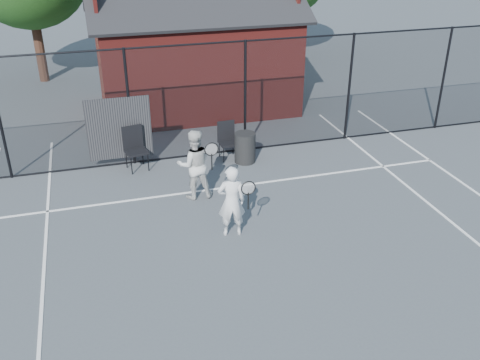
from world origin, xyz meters
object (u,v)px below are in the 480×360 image
object	(u,v)px
chair_left	(136,150)
chair_right	(228,142)
player_back	(194,164)
clubhouse	(195,58)
player_front	(232,201)
waste_bin	(245,148)

from	to	relation	value
chair_left	chair_right	bearing A→B (deg)	-11.83
chair_right	player_back	bearing A→B (deg)	-128.44
clubhouse	player_front	xyz separation A→B (m)	(-0.97, -7.98, -0.85)
player_front	waste_bin	distance (m)	3.52
chair_left	waste_bin	size ratio (longest dim) A/B	1.36
chair_left	waste_bin	distance (m)	2.77
player_back	chair_left	xyz separation A→B (m)	(-1.11, 1.82, -0.28)
waste_bin	player_back	bearing A→B (deg)	-137.41
clubhouse	chair_right	bearing A→B (deg)	-90.97
player_back	waste_bin	distance (m)	2.26
chair_left	chair_right	xyz separation A→B (m)	(2.39, 0.00, -0.06)
chair_left	clubhouse	bearing A→B (deg)	48.95
waste_bin	clubhouse	bearing A→B (deg)	93.46
clubhouse	waste_bin	xyz separation A→B (m)	(0.29, -4.72, -1.21)
clubhouse	chair_left	distance (m)	5.15
clubhouse	waste_bin	distance (m)	4.88
clubhouse	chair_right	distance (m)	4.54
clubhouse	player_back	size ratio (longest dim) A/B	3.99
player_front	chair_right	xyz separation A→B (m)	(0.90, 3.58, -0.28)
player_back	chair_right	distance (m)	2.24
player_back	waste_bin	size ratio (longest dim) A/B	2.05
player_front	player_back	size ratio (longest dim) A/B	0.93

